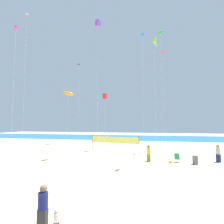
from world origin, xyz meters
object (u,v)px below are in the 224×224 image
(kite_lime_delta, at_px, (154,42))
(kite_magenta_inflatable, at_px, (16,29))
(trash_barrel, at_px, (195,160))
(kite_red_box, at_px, (105,96))
(beachgoer_mustard_shirt, at_px, (149,153))
(beach_handbag, at_px, (170,162))
(kite_violet_box, at_px, (98,24))
(kite_red_diamond, at_px, (163,57))
(kite_blue_diamond, at_px, (142,38))
(mother_figure, at_px, (43,205))
(folding_beach_chair, at_px, (177,158))
(kite_black_diamond, at_px, (79,65))
(kite_green_inflatable, at_px, (160,34))
(volleyball_net, at_px, (114,141))
(toddler_figure, at_px, (56,220))
(kite_pink_diamond, at_px, (27,25))
(kite_orange_inflatable, at_px, (68,93))
(beachgoer_sage_shirt, at_px, (218,153))

(kite_lime_delta, distance_m, kite_magenta_inflatable, 18.30)
(trash_barrel, relative_size, kite_red_box, 0.10)
(beachgoer_mustard_shirt, relative_size, beach_handbag, 5.68)
(beachgoer_mustard_shirt, bearing_deg, kite_violet_box, 67.46)
(trash_barrel, bearing_deg, kite_red_diamond, 106.15)
(beach_handbag, relative_size, kite_blue_diamond, 0.02)
(mother_figure, relative_size, beach_handbag, 5.35)
(kite_blue_diamond, bearing_deg, kite_red_diamond, -51.35)
(folding_beach_chair, distance_m, kite_black_diamond, 27.93)
(trash_barrel, bearing_deg, folding_beach_chair, 157.94)
(beachgoer_mustard_shirt, height_order, kite_green_inflatable, kite_green_inflatable)
(volleyball_net, height_order, beach_handbag, volleyball_net)
(toddler_figure, height_order, kite_red_box, kite_red_box)
(kite_red_diamond, bearing_deg, kite_violet_box, -152.57)
(toddler_figure, relative_size, kite_red_diamond, 0.06)
(folding_beach_chair, relative_size, kite_lime_delta, 0.07)
(kite_lime_delta, bearing_deg, beach_handbag, 33.08)
(kite_violet_box, bearing_deg, kite_red_box, 90.67)
(kite_green_inflatable, height_order, kite_black_diamond, kite_green_inflatable)
(beach_handbag, bearing_deg, kite_red_diamond, 87.16)
(toddler_figure, distance_m, kite_lime_delta, 17.02)
(folding_beach_chair, xyz_separation_m, beach_handbag, (-0.79, -0.64, -0.34))
(beach_handbag, height_order, kite_violet_box, kite_violet_box)
(kite_pink_diamond, xyz_separation_m, kite_red_box, (10.93, 4.18, -10.31))
(kite_lime_delta, bearing_deg, kite_orange_inflatable, 138.93)
(kite_orange_inflatable, bearing_deg, beachgoer_mustard_shirt, -39.58)
(toddler_figure, height_order, kite_green_inflatable, kite_green_inflatable)
(volleyball_net, bearing_deg, kite_violet_box, -119.01)
(beachgoer_mustard_shirt, bearing_deg, kite_magenta_inflatable, 85.72)
(kite_pink_diamond, height_order, kite_violet_box, kite_pink_diamond)
(kite_blue_diamond, bearing_deg, kite_pink_diamond, -153.33)
(kite_green_inflatable, bearing_deg, kite_blue_diamond, -135.36)
(beach_handbag, distance_m, kite_orange_inflatable, 24.75)
(mother_figure, xyz_separation_m, kite_green_inflatable, (7.15, 26.34, 20.81))
(volleyball_net, bearing_deg, kite_black_diamond, 134.85)
(beachgoer_sage_shirt, bearing_deg, trash_barrel, -138.22)
(folding_beach_chair, distance_m, kite_violet_box, 19.37)
(kite_pink_diamond, xyz_separation_m, kite_violet_box, (10.98, -0.08, -1.21))
(folding_beach_chair, relative_size, beach_handbag, 2.88)
(mother_figure, bearing_deg, kite_magenta_inflatable, 162.82)
(kite_lime_delta, distance_m, kite_red_box, 11.25)
(mother_figure, xyz_separation_m, beachgoer_sage_shirt, (11.47, 13.49, 0.11))
(kite_magenta_inflatable, xyz_separation_m, kite_green_inflatable, (19.94, 14.08, 4.98))
(mother_figure, xyz_separation_m, folding_beach_chair, (7.21, 12.64, -0.41))
(toddler_figure, bearing_deg, kite_magenta_inflatable, 167.47)
(folding_beach_chair, bearing_deg, toddler_figure, -99.20)
(trash_barrel, distance_m, kite_red_box, 15.01)
(beachgoer_sage_shirt, relative_size, kite_blue_diamond, 0.09)
(volleyball_net, height_order, kite_red_diamond, kite_red_diamond)
(kite_blue_diamond, relative_size, kite_lime_delta, 1.53)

